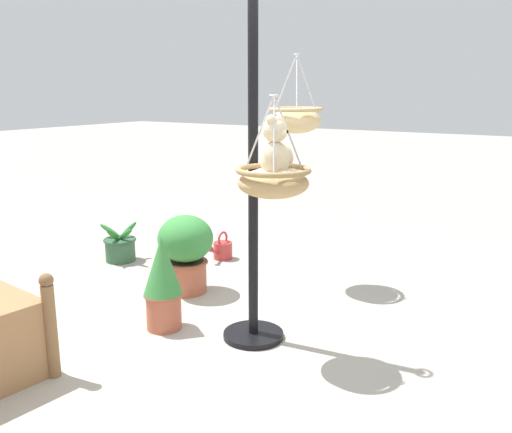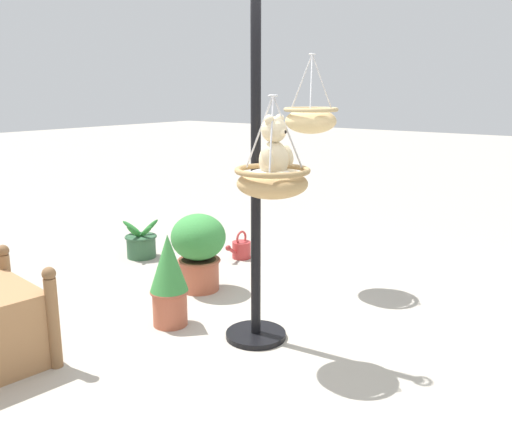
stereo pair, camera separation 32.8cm
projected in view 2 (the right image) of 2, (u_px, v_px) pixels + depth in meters
ground_plane at (246, 346)px, 3.87m from camera, size 40.00×40.00×0.00m
display_pole_central at (256, 238)px, 3.84m from camera, size 0.44×0.44×2.44m
hanging_basket_with_teddy at (273, 181)px, 3.47m from camera, size 0.48×0.48×0.65m
teddy_bear at (276, 153)px, 3.41m from camera, size 0.28×0.25×0.41m
hanging_basket_left_high at (311, 119)px, 4.79m from camera, size 0.48×0.48×0.68m
potted_plant_flowering_red at (169, 279)px, 4.14m from camera, size 0.30×0.30×0.72m
potted_plant_bushy_green at (199, 248)px, 4.88m from camera, size 0.49×0.49×0.70m
potted_plant_small_succulent at (141, 243)px, 5.88m from camera, size 0.46×0.49×0.41m
watering_can at (241, 249)px, 5.86m from camera, size 0.35×0.20×0.30m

